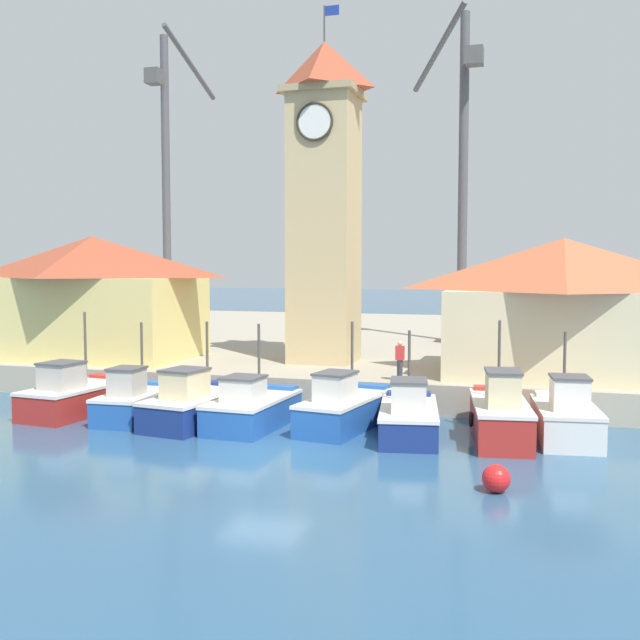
# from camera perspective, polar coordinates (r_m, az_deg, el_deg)

# --- Properties ---
(ground_plane) EXTENTS (300.00, 300.00, 0.00)m
(ground_plane) POSITION_cam_1_polar(r_m,az_deg,el_deg) (23.78, -4.31, -10.06)
(ground_plane) COLOR #2D567A
(quay_wharf) EXTENTS (120.00, 40.00, 1.24)m
(quay_wharf) POSITION_cam_1_polar(r_m,az_deg,el_deg) (49.53, 6.81, -1.85)
(quay_wharf) COLOR #A89E89
(quay_wharf) RESTS_ON ground
(fishing_boat_far_left) EXTENTS (2.60, 4.88, 3.99)m
(fishing_boat_far_left) POSITION_cam_1_polar(r_m,az_deg,el_deg) (30.89, -18.14, -5.52)
(fishing_boat_far_left) COLOR #AD2823
(fishing_boat_far_left) RESTS_ON ground
(fishing_boat_left_outer) EXTENTS (2.00, 4.14, 3.66)m
(fishing_boat_left_outer) POSITION_cam_1_polar(r_m,az_deg,el_deg) (29.29, -13.87, -6.03)
(fishing_boat_left_outer) COLOR #2356A8
(fishing_boat_left_outer) RESTS_ON ground
(fishing_boat_left_inner) EXTENTS (2.80, 5.18, 3.74)m
(fishing_boat_left_inner) POSITION_cam_1_polar(r_m,az_deg,el_deg) (28.01, -9.33, -6.39)
(fishing_boat_left_inner) COLOR navy
(fishing_boat_left_inner) RESTS_ON ground
(fishing_boat_mid_left) EXTENTS (2.38, 4.69, 3.71)m
(fishing_boat_mid_left) POSITION_cam_1_polar(r_m,az_deg,el_deg) (27.28, -5.19, -6.72)
(fishing_boat_mid_left) COLOR #2356A8
(fishing_boat_mid_left) RESTS_ON ground
(fishing_boat_center) EXTENTS (2.69, 5.19, 3.80)m
(fishing_boat_center) POSITION_cam_1_polar(r_m,az_deg,el_deg) (26.96, 1.86, -6.73)
(fishing_boat_center) COLOR #2356A8
(fishing_boat_center) RESTS_ON ground
(fishing_boat_mid_right) EXTENTS (2.71, 5.16, 3.58)m
(fishing_boat_mid_right) POSITION_cam_1_polar(r_m,az_deg,el_deg) (25.92, 6.77, -7.30)
(fishing_boat_mid_right) COLOR navy
(fishing_boat_mid_right) RESTS_ON ground
(fishing_boat_right_inner) EXTENTS (2.47, 5.34, 3.97)m
(fishing_boat_right_inner) POSITION_cam_1_polar(r_m,az_deg,el_deg) (25.93, 13.56, -7.06)
(fishing_boat_right_inner) COLOR #AD2823
(fishing_boat_right_inner) RESTS_ON ground
(fishing_boat_right_outer) EXTENTS (2.39, 4.42, 3.60)m
(fishing_boat_right_outer) POSITION_cam_1_polar(r_m,az_deg,el_deg) (26.43, 18.22, -7.09)
(fishing_boat_right_outer) COLOR silver
(fishing_boat_right_outer) RESTS_ON ground
(clock_tower) EXTENTS (3.43, 3.43, 16.55)m
(clock_tower) POSITION_cam_1_polar(r_m,az_deg,el_deg) (35.60, 0.33, 9.46)
(clock_tower) COLOR tan
(clock_tower) RESTS_ON quay_wharf
(warehouse_left) EXTENTS (10.31, 6.42, 6.03)m
(warehouse_left) POSITION_cam_1_polar(r_m,az_deg,el_deg) (38.98, -16.91, 1.80)
(warehouse_left) COLOR #E5D17A
(warehouse_left) RESTS_ON quay_wharf
(warehouse_right) EXTENTS (9.66, 6.95, 5.72)m
(warehouse_right) POSITION_cam_1_polar(r_m,az_deg,el_deg) (32.78, 18.01, 1.07)
(warehouse_right) COLOR beige
(warehouse_right) RESTS_ON quay_wharf
(port_crane_near) EXTENTS (5.31, 8.57, 20.03)m
(port_crane_near) POSITION_cam_1_polar(r_m,az_deg,el_deg) (45.68, 10.68, 8.10)
(port_crane_near) COLOR #353539
(port_crane_near) RESTS_ON quay_wharf
(port_crane_far) EXTENTS (2.00, 8.48, 20.98)m
(port_crane_far) POSITION_cam_1_polar(r_m,az_deg,el_deg) (53.18, -11.52, 7.82)
(port_crane_far) COLOR #353539
(port_crane_far) RESTS_ON quay_wharf
(mooring_buoy) EXTENTS (0.73, 0.73, 0.73)m
(mooring_buoy) POSITION_cam_1_polar(r_m,az_deg,el_deg) (20.23, 13.28, -11.67)
(mooring_buoy) COLOR red
(mooring_buoy) RESTS_ON ground
(dock_worker_near_tower) EXTENTS (0.34, 0.22, 1.62)m
(dock_worker_near_tower) POSITION_cam_1_polar(r_m,az_deg,el_deg) (29.90, 6.10, -3.05)
(dock_worker_near_tower) COLOR #33333D
(dock_worker_near_tower) RESTS_ON quay_wharf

